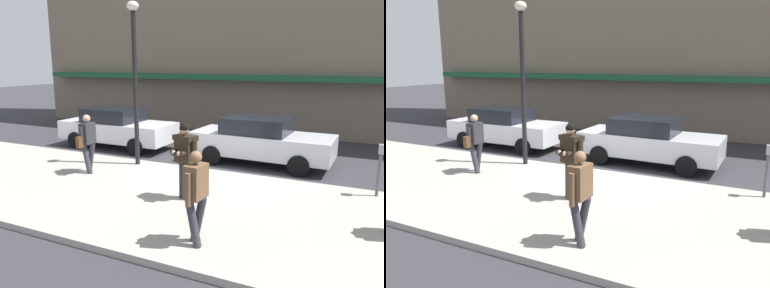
% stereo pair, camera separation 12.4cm
% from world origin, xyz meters
% --- Properties ---
extents(ground_plane, '(80.00, 80.00, 0.00)m').
position_xyz_m(ground_plane, '(0.00, 0.00, 0.00)').
color(ground_plane, '#333338').
extents(sidewalk, '(32.00, 5.30, 0.14)m').
position_xyz_m(sidewalk, '(1.00, -2.85, 0.07)').
color(sidewalk, '#A8A399').
rests_on(sidewalk, ground).
extents(curb_paint_line, '(28.00, 0.12, 0.01)m').
position_xyz_m(curb_paint_line, '(1.00, 0.05, 0.00)').
color(curb_paint_line, silver).
rests_on(curb_paint_line, ground).
extents(parked_sedan_near, '(4.51, 1.95, 1.54)m').
position_xyz_m(parked_sedan_near, '(-4.78, 1.56, 0.79)').
color(parked_sedan_near, silver).
rests_on(parked_sedan_near, ground).
extents(parked_sedan_mid, '(4.56, 2.05, 1.54)m').
position_xyz_m(parked_sedan_mid, '(0.96, 1.57, 0.79)').
color(parked_sedan_mid, silver).
rests_on(parked_sedan_mid, ground).
extents(man_texting_on_phone, '(0.62, 0.64, 1.81)m').
position_xyz_m(man_texting_on_phone, '(0.35, -2.74, 1.25)').
color(man_texting_on_phone, '#23232B').
rests_on(man_texting_on_phone, sidewalk).
extents(pedestrian_with_bag, '(0.33, 0.72, 1.70)m').
position_xyz_m(pedestrian_with_bag, '(-3.14, -2.04, 1.11)').
color(pedestrian_with_bag, '#33333D').
rests_on(pedestrian_with_bag, sidewalk).
extents(pedestrian_dark_coat, '(0.36, 0.60, 1.70)m').
position_xyz_m(pedestrian_dark_coat, '(1.51, -4.66, 1.11)').
color(pedestrian_dark_coat, '#33333D').
rests_on(pedestrian_dark_coat, sidewalk).
extents(street_lamp_post, '(0.36, 0.36, 4.88)m').
position_xyz_m(street_lamp_post, '(-2.37, -0.65, 3.14)').
color(street_lamp_post, black).
rests_on(street_lamp_post, sidewalk).
extents(parking_meter, '(0.12, 0.18, 1.27)m').
position_xyz_m(parking_meter, '(4.43, -0.60, 0.97)').
color(parking_meter, '#4C4C51').
rests_on(parking_meter, sidewalk).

